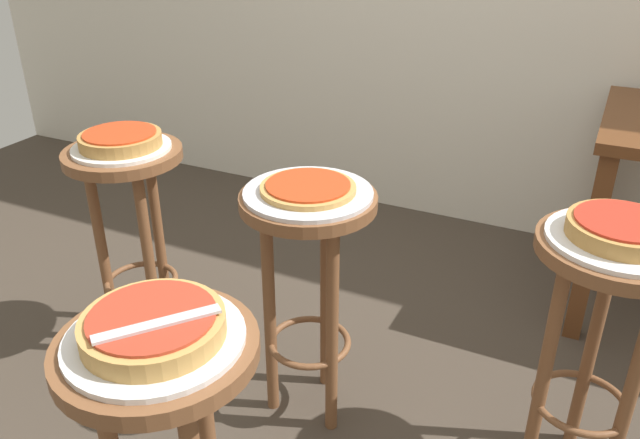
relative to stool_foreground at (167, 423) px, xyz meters
The scene contains 13 objects.
stool_foreground is the anchor object (origin of this frame).
serving_plate_foreground 0.20m from the stool_foreground, ahead, with size 0.33×0.33×0.01m, color silver.
pizza_foreground 0.23m from the stool_foreground, ahead, with size 0.26×0.26×0.05m.
stool_middle 0.68m from the stool_foreground, 92.79° to the left, with size 0.37×0.37×0.73m.
serving_plate_middle 0.71m from the stool_foreground, 92.79° to the left, with size 0.35×0.35×0.01m, color silver.
pizza_middle 0.71m from the stool_foreground, 92.79° to the left, with size 0.26×0.26×0.02m.
stool_leftside 1.02m from the stool_foreground, 134.38° to the left, with size 0.37×0.37×0.73m.
serving_plate_leftside 1.04m from the stool_foreground, 134.38° to the left, with size 0.31×0.31×0.01m, color white.
pizza_leftside 1.05m from the stool_foreground, 134.38° to the left, with size 0.26×0.26×0.05m.
stool_rear 1.06m from the stool_foreground, 46.10° to the left, with size 0.37×0.37×0.73m.
serving_plate_rear 1.07m from the stool_foreground, 46.10° to the left, with size 0.34×0.34×0.01m, color silver.
pizza_rear 1.08m from the stool_foreground, 46.10° to the left, with size 0.25×0.25×0.05m.
pizza_server_knife 0.26m from the stool_foreground, 33.69° to the right, with size 0.22×0.02×0.01m, color silver.
Camera 1 is at (0.51, -1.27, 1.45)m, focal length 35.80 mm.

